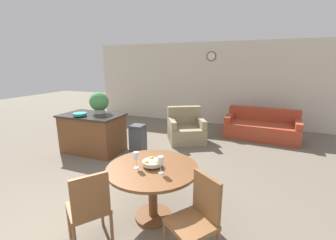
% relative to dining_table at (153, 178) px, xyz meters
% --- Properties ---
extents(wall_back, '(8.00, 0.09, 2.70)m').
position_rel_dining_table_xyz_m(wall_back, '(-0.59, 5.24, 0.78)').
color(wall_back, beige).
rests_on(wall_back, ground_plane).
extents(dining_table, '(1.16, 1.16, 0.73)m').
position_rel_dining_table_xyz_m(dining_table, '(0.00, 0.00, 0.00)').
color(dining_table, brown).
rests_on(dining_table, ground_plane).
extents(dining_chair_near_left, '(0.59, 0.59, 0.92)m').
position_rel_dining_table_xyz_m(dining_chair_near_left, '(-0.43, -0.70, -0.06)').
color(dining_chair_near_left, brown).
rests_on(dining_chair_near_left, ground_plane).
extents(dining_chair_near_right, '(0.59, 0.59, 0.92)m').
position_rel_dining_table_xyz_m(dining_chair_near_right, '(0.70, -0.43, -0.06)').
color(dining_chair_near_right, brown).
rests_on(dining_chair_near_right, ground_plane).
extents(fruit_bowl, '(0.25, 0.25, 0.10)m').
position_rel_dining_table_xyz_m(fruit_bowl, '(-0.00, -0.00, 0.22)').
color(fruit_bowl, '#B7B29E').
rests_on(fruit_bowl, dining_table).
extents(wine_glass_left, '(0.07, 0.07, 0.21)m').
position_rel_dining_table_xyz_m(wine_glass_left, '(-0.17, -0.11, 0.32)').
color(wine_glass_left, silver).
rests_on(wine_glass_left, dining_table).
extents(wine_glass_right, '(0.07, 0.07, 0.21)m').
position_rel_dining_table_xyz_m(wine_glass_right, '(0.16, -0.11, 0.32)').
color(wine_glass_right, silver).
rests_on(wine_glass_right, dining_table).
extents(kitchen_island, '(1.39, 0.85, 0.88)m').
position_rel_dining_table_xyz_m(kitchen_island, '(-2.30, 1.62, -0.12)').
color(kitchen_island, brown).
rests_on(kitchen_island, ground_plane).
extents(teal_bowl, '(0.29, 0.29, 0.07)m').
position_rel_dining_table_xyz_m(teal_bowl, '(-2.41, 1.38, 0.36)').
color(teal_bowl, teal).
rests_on(teal_bowl, kitchen_island).
extents(potted_plant, '(0.43, 0.43, 0.49)m').
position_rel_dining_table_xyz_m(potted_plant, '(-2.20, 1.80, 0.58)').
color(potted_plant, beige).
rests_on(potted_plant, kitchen_island).
extents(trash_bin, '(0.30, 0.30, 0.69)m').
position_rel_dining_table_xyz_m(trash_bin, '(-1.24, 1.83, -0.23)').
color(trash_bin, '#47474C').
rests_on(trash_bin, ground_plane).
extents(couch, '(1.96, 1.12, 0.78)m').
position_rel_dining_table_xyz_m(couch, '(1.35, 4.18, -0.29)').
color(couch, '#B24228').
rests_on(couch, ground_plane).
extents(armchair, '(1.19, 1.18, 0.88)m').
position_rel_dining_table_xyz_m(armchair, '(-0.51, 3.13, -0.27)').
color(armchair, '#998966').
rests_on(armchair, ground_plane).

